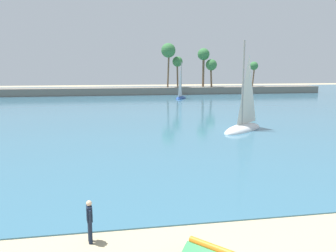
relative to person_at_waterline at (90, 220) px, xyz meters
The scene contains 5 objects.
sea 57.05m from the person_at_waterline, 85.10° to the left, with size 220.00×112.19×0.06m, color #386B84.
palm_headland 73.13m from the person_at_waterline, 86.46° to the left, with size 102.02×6.63×12.66m.
person_at_waterline is the anchor object (origin of this frame).
sailboat_mid_bay 61.56m from the person_at_waterline, 74.70° to the left, with size 4.06×5.96×8.37m.
sailboat_toward_headland 25.88m from the person_at_waterline, 55.01° to the left, with size 6.54×6.00×9.91m.
Camera 1 is at (-4.05, -6.84, 6.50)m, focal length 36.38 mm.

